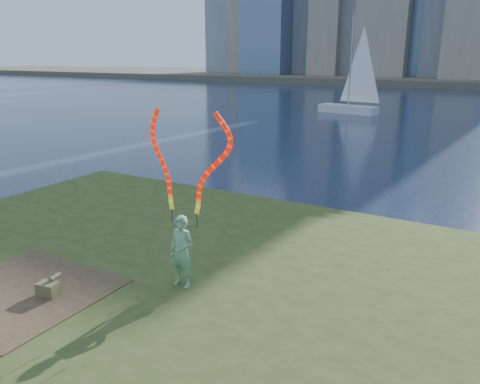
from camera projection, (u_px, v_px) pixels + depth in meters
The scene contains 6 objects.
ground at pixel (203, 288), 11.20m from camera, with size 320.00×320.00×0.00m, color #18253E.
grassy_knoll at pixel (137, 321), 9.20m from camera, with size 20.00×18.00×0.80m.
dirt_patch at pixel (22, 292), 9.37m from camera, with size 3.20×3.00×0.02m, color #47331E.
woman_with_ribbons at pixel (182, 219), 9.26m from camera, with size 2.00×0.37×3.91m.
canvas_bag at pixel (49, 289), 9.19m from camera, with size 0.44×0.50×0.38m.
sailboat at pixel (352, 97), 44.15m from camera, with size 6.00×2.77×9.00m.
Camera 1 is at (5.82, -8.29, 5.38)m, focal length 35.00 mm.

